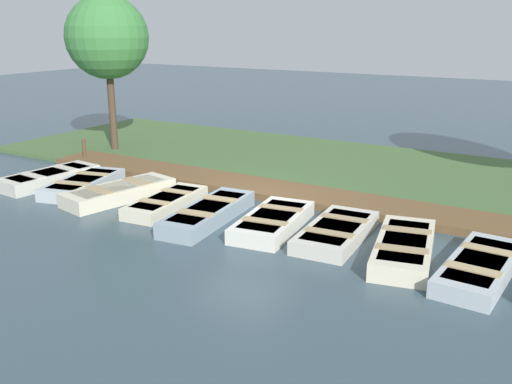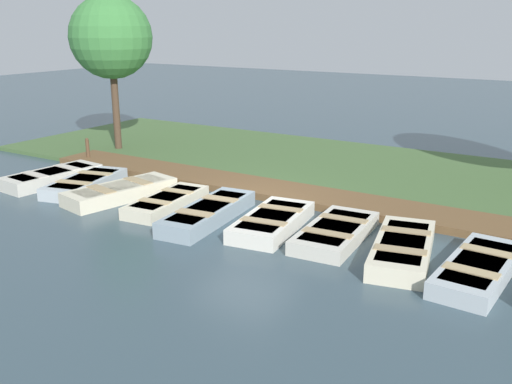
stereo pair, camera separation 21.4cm
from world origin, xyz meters
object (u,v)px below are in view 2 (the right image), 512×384
rowboat_2 (121,191)px  mooring_post_near (88,150)px  rowboat_5 (272,221)px  rowboat_4 (208,213)px  rowboat_7 (403,249)px  park_tree_far_left (111,38)px  rowboat_1 (85,183)px  rowboat_0 (52,177)px  rowboat_6 (336,232)px  rowboat_8 (479,269)px  rowboat_3 (167,202)px

rowboat_2 → mooring_post_near: mooring_post_near is taller
rowboat_2 → rowboat_5: rowboat_2 is taller
rowboat_4 → rowboat_7: bearing=87.1°
rowboat_2 → mooring_post_near: bearing=-110.0°
rowboat_2 → rowboat_4: rowboat_2 is taller
rowboat_5 → park_tree_far_left: (-4.25, -9.20, 4.00)m
rowboat_1 → mooring_post_near: 3.45m
rowboat_0 → rowboat_7: size_ratio=0.96×
rowboat_1 → rowboat_5: size_ratio=1.04×
rowboat_2 → rowboat_7: bearing=102.4°
rowboat_0 → rowboat_4: 6.09m
rowboat_6 → rowboat_0: bearing=-92.6°
rowboat_8 → rowboat_4: bearing=-85.5°
rowboat_0 → park_tree_far_left: size_ratio=0.53×
rowboat_0 → rowboat_6: bearing=97.1°
rowboat_2 → rowboat_4: size_ratio=0.98×
rowboat_0 → rowboat_2: (0.06, 2.91, 0.00)m
rowboat_2 → rowboat_5: 4.82m
rowboat_0 → mooring_post_near: bearing=-150.2°
rowboat_6 → mooring_post_near: 10.63m
rowboat_0 → rowboat_1: 1.37m
rowboat_4 → mooring_post_near: (-2.73, -7.18, 0.24)m
rowboat_7 → rowboat_8: bearing=72.1°
rowboat_5 → park_tree_far_left: park_tree_far_left is taller
mooring_post_near → park_tree_far_left: 4.19m
rowboat_5 → mooring_post_near: bearing=-112.9°
rowboat_0 → mooring_post_near: mooring_post_near is taller
rowboat_0 → rowboat_5: 7.73m
rowboat_3 → rowboat_0: bearing=-95.6°
rowboat_3 → rowboat_8: (0.17, 7.92, 0.01)m
rowboat_5 → rowboat_3: bearing=-96.3°
rowboat_2 → rowboat_3: (-0.03, 1.63, -0.04)m
rowboat_2 → rowboat_7: rowboat_2 is taller
rowboat_8 → park_tree_far_left: (-4.49, -13.93, 4.00)m
rowboat_7 → rowboat_5: bearing=-102.8°
rowboat_1 → rowboat_7: 9.55m
rowboat_2 → rowboat_1: bearing=-82.4°
rowboat_3 → rowboat_6: size_ratio=0.97×
rowboat_7 → park_tree_far_left: size_ratio=0.56×
rowboat_0 → rowboat_7: bearing=95.6°
mooring_post_near → park_tree_far_left: size_ratio=0.15×
rowboat_8 → mooring_post_near: size_ratio=3.54×
rowboat_3 → rowboat_8: bearing=83.5°
rowboat_1 → park_tree_far_left: (-4.23, -2.84, 4.00)m
rowboat_3 → rowboat_5: bearing=86.0°
rowboat_6 → rowboat_2: bearing=-91.5°
rowboat_8 → mooring_post_near: bearing=-97.3°
rowboat_5 → rowboat_4: bearing=-86.6°
rowboat_0 → rowboat_2: rowboat_2 is taller
rowboat_1 → rowboat_4: bearing=72.3°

